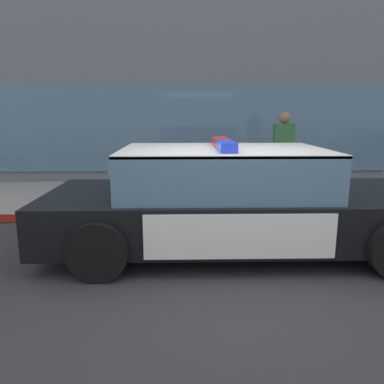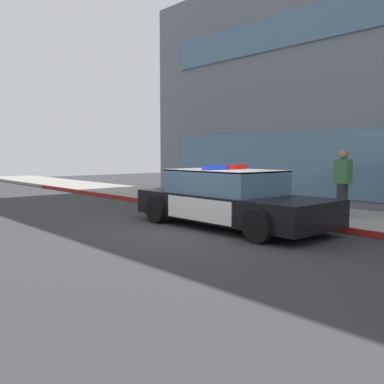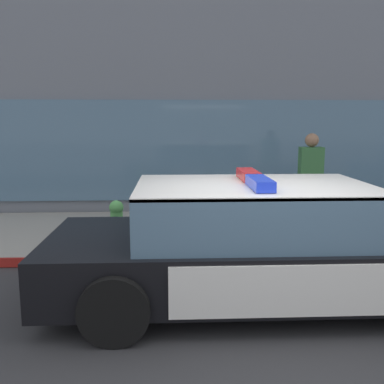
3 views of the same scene
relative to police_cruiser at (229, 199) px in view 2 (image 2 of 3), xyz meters
name	(u,v)px [view 2 (image 2 of 3)]	position (x,y,z in m)	size (l,w,h in m)	color
ground	(208,229)	(-0.09, -0.60, -0.68)	(48.00, 48.00, 0.00)	#303033
sidewalk	(295,213)	(-0.09, 2.83, -0.61)	(48.00, 3.08, 0.15)	gray
curb_red_paint	(260,218)	(-0.09, 1.28, -0.61)	(28.80, 0.04, 0.14)	maroon
police_cruiser	(229,199)	(0.00, 0.00, 0.00)	(5.06, 2.17, 1.49)	black
fire_hydrant	(224,195)	(-1.91, 1.78, -0.18)	(0.34, 0.39, 0.73)	#4C994C
pedestrian_on_sidewalk	(343,183)	(1.40, 2.75, 0.33)	(0.41, 0.28, 1.71)	#23232D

